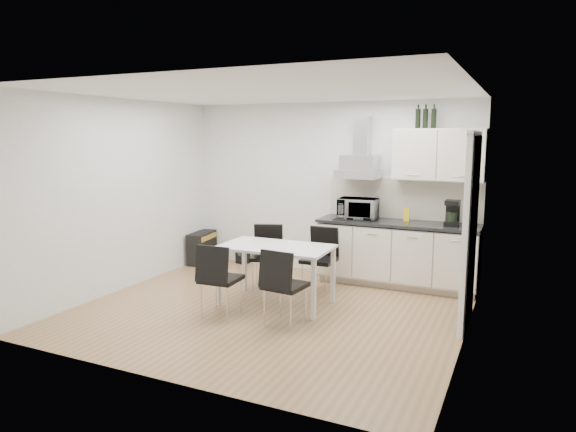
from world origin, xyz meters
name	(u,v)px	position (x,y,z in m)	size (l,w,h in m)	color
ground	(269,310)	(0.00, 0.00, 0.00)	(4.50, 4.50, 0.00)	#A27D52
wall_back	(328,189)	(0.00, 2.00, 1.30)	(4.50, 0.10, 2.60)	white
wall_front	(159,234)	(0.00, -2.00, 1.30)	(4.50, 0.10, 2.60)	white
wall_left	(121,195)	(-2.25, 0.00, 1.30)	(0.10, 4.00, 2.60)	white
wall_right	(470,217)	(2.25, 0.00, 1.30)	(0.10, 4.00, 2.60)	white
ceiling	(268,92)	(0.00, 0.00, 2.60)	(4.50, 4.50, 0.00)	white
doorway	(470,232)	(2.21, 0.55, 1.05)	(0.08, 1.04, 2.10)	white
kitchenette	(401,228)	(1.19, 1.73, 0.83)	(2.22, 0.64, 2.52)	beige
dining_table	(276,252)	(-0.03, 0.26, 0.67)	(1.39, 0.81, 0.75)	white
chair_far_left	(267,258)	(-0.44, 0.79, 0.44)	(0.44, 0.50, 0.88)	black
chair_far_right	(319,261)	(0.28, 0.93, 0.44)	(0.44, 0.50, 0.88)	black
chair_near_left	(221,280)	(-0.42, -0.41, 0.44)	(0.44, 0.50, 0.88)	black
chair_near_right	(285,287)	(0.38, -0.34, 0.44)	(0.44, 0.50, 0.88)	black
guitar_amp	(202,247)	(-2.10, 1.65, 0.26)	(0.34, 0.65, 0.52)	black
floor_speaker	(243,254)	(-1.46, 1.90, 0.15)	(0.19, 0.17, 0.31)	black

